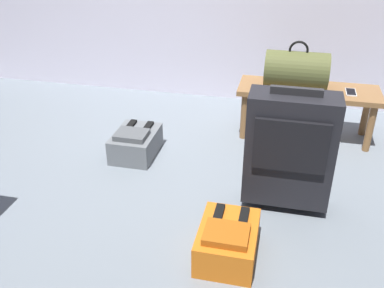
{
  "coord_description": "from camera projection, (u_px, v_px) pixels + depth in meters",
  "views": [
    {
      "loc": [
        0.54,
        -2.09,
        1.52
      ],
      "look_at": [
        0.02,
        0.17,
        0.25
      ],
      "focal_mm": 40.45,
      "sensor_mm": 36.0,
      "label": 1
    }
  ],
  "objects": [
    {
      "name": "ground_plane",
      "position": [
        182.0,
        193.0,
        2.63
      ],
      "size": [
        6.6,
        6.6,
        0.0
      ],
      "primitive_type": "plane",
      "color": "slate"
    },
    {
      "name": "bench",
      "position": [
        308.0,
        96.0,
        3.13
      ],
      "size": [
        1.0,
        0.36,
        0.39
      ],
      "color": "olive",
      "rests_on": "ground"
    },
    {
      "name": "duffel_bag_olive",
      "position": [
        296.0,
        70.0,
        3.06
      ],
      "size": [
        0.44,
        0.26,
        0.34
      ],
      "color": "#51562D",
      "rests_on": "bench"
    },
    {
      "name": "cell_phone",
      "position": [
        351.0,
        92.0,
        3.03
      ],
      "size": [
        0.07,
        0.14,
        0.01
      ],
      "color": "silver",
      "rests_on": "bench"
    },
    {
      "name": "suitcase_upright_charcoal",
      "position": [
        289.0,
        149.0,
        2.35
      ],
      "size": [
        0.48,
        0.23,
        0.73
      ],
      "color": "black",
      "rests_on": "ground"
    },
    {
      "name": "backpack_grey",
      "position": [
        136.0,
        143.0,
        2.99
      ],
      "size": [
        0.28,
        0.38,
        0.21
      ],
      "color": "slate",
      "rests_on": "ground"
    },
    {
      "name": "backpack_orange",
      "position": [
        228.0,
        241.0,
        2.11
      ],
      "size": [
        0.28,
        0.38,
        0.21
      ],
      "color": "orange",
      "rests_on": "ground"
    }
  ]
}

